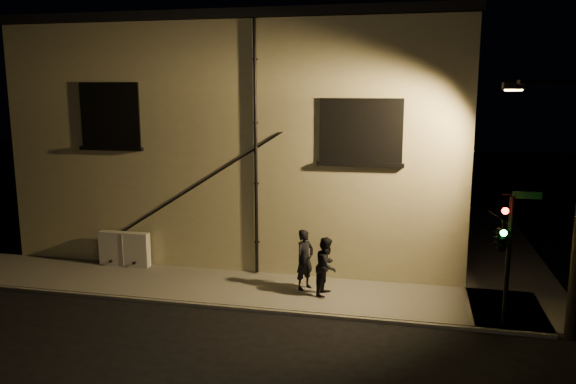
% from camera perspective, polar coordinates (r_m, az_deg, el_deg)
% --- Properties ---
extents(ground, '(90.00, 90.00, 0.00)m').
position_cam_1_polar(ground, '(16.26, 0.23, -12.28)').
color(ground, black).
extents(sidewalk, '(21.00, 16.00, 0.12)m').
position_cam_1_polar(sidewalk, '(20.13, 6.38, -7.63)').
color(sidewalk, '#64635A').
rests_on(sidewalk, ground).
extents(building, '(16.20, 12.23, 8.80)m').
position_cam_1_polar(building, '(24.52, -2.11, 6.05)').
color(building, '#C3BB8C').
rests_on(building, ground).
extents(utility_cabinet, '(1.84, 0.31, 1.21)m').
position_cam_1_polar(utility_cabinet, '(20.68, -16.27, -5.57)').
color(utility_cabinet, silver).
rests_on(utility_cabinet, sidewalk).
extents(pedestrian_a, '(0.76, 0.82, 1.89)m').
position_cam_1_polar(pedestrian_a, '(17.53, 1.73, -6.87)').
color(pedestrian_a, black).
rests_on(pedestrian_a, sidewalk).
extents(pedestrian_b, '(0.81, 0.97, 1.78)m').
position_cam_1_polar(pedestrian_b, '(17.11, 3.94, -7.52)').
color(pedestrian_b, black).
rests_on(pedestrian_b, sidewalk).
extents(traffic_signal, '(1.33, 2.12, 3.59)m').
position_cam_1_polar(traffic_signal, '(15.47, 20.92, -4.24)').
color(traffic_signal, black).
rests_on(traffic_signal, sidewalk).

